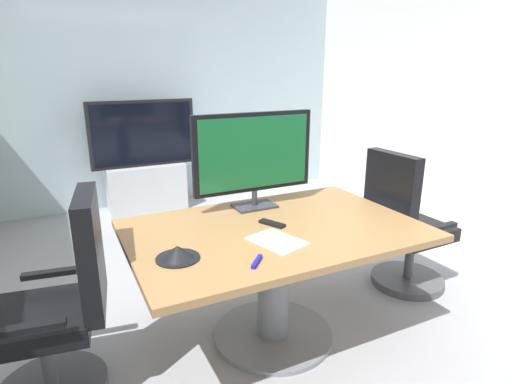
{
  "coord_description": "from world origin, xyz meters",
  "views": [
    {
      "loc": [
        -1.06,
        -2.17,
        1.67
      ],
      "look_at": [
        0.06,
        0.1,
        0.9
      ],
      "focal_mm": 29.16,
      "sensor_mm": 36.0,
      "label": 1
    }
  ],
  "objects_px": {
    "tv_monitor": "(254,155)",
    "conference_phone": "(178,253)",
    "conference_table": "(274,259)",
    "office_chair_right": "(404,233)",
    "wall_display_unit": "(146,174)",
    "office_chair_left": "(62,316)",
    "remote_control": "(272,223)"
  },
  "relations": [
    {
      "from": "office_chair_left",
      "to": "conference_phone",
      "type": "height_order",
      "value": "office_chair_left"
    },
    {
      "from": "conference_table",
      "to": "wall_display_unit",
      "type": "xyz_separation_m",
      "value": [
        -0.18,
        2.84,
        -0.1
      ]
    },
    {
      "from": "office_chair_right",
      "to": "tv_monitor",
      "type": "bearing_deg",
      "value": 75.22
    },
    {
      "from": "conference_table",
      "to": "conference_phone",
      "type": "distance_m",
      "value": 0.7
    },
    {
      "from": "tv_monitor",
      "to": "conference_phone",
      "type": "xyz_separation_m",
      "value": [
        -0.69,
        -0.55,
        -0.33
      ]
    },
    {
      "from": "tv_monitor",
      "to": "wall_display_unit",
      "type": "distance_m",
      "value": 2.55
    },
    {
      "from": "office_chair_right",
      "to": "office_chair_left",
      "type": "bearing_deg",
      "value": 90.0
    },
    {
      "from": "conference_phone",
      "to": "tv_monitor",
      "type": "bearing_deg",
      "value": 38.7
    },
    {
      "from": "office_chair_right",
      "to": "wall_display_unit",
      "type": "distance_m",
      "value": 3.05
    },
    {
      "from": "wall_display_unit",
      "to": "conference_phone",
      "type": "xyz_separation_m",
      "value": [
        -0.45,
        -3.01,
        0.34
      ]
    },
    {
      "from": "conference_table",
      "to": "office_chair_left",
      "type": "height_order",
      "value": "office_chair_left"
    },
    {
      "from": "office_chair_left",
      "to": "tv_monitor",
      "type": "xyz_separation_m",
      "value": [
        1.25,
        0.33,
        0.66
      ]
    },
    {
      "from": "office_chair_right",
      "to": "tv_monitor",
      "type": "xyz_separation_m",
      "value": [
        -1.14,
        0.27,
        0.66
      ]
    },
    {
      "from": "office_chair_right",
      "to": "conference_phone",
      "type": "xyz_separation_m",
      "value": [
        -1.83,
        -0.28,
        0.33
      ]
    },
    {
      "from": "office_chair_right",
      "to": "remote_control",
      "type": "relative_size",
      "value": 6.41
    },
    {
      "from": "conference_table",
      "to": "office_chair_right",
      "type": "height_order",
      "value": "office_chair_right"
    },
    {
      "from": "office_chair_left",
      "to": "conference_phone",
      "type": "bearing_deg",
      "value": 76.7
    },
    {
      "from": "remote_control",
      "to": "conference_table",
      "type": "bearing_deg",
      "value": -121.03
    },
    {
      "from": "office_chair_right",
      "to": "conference_phone",
      "type": "distance_m",
      "value": 1.88
    },
    {
      "from": "tv_monitor",
      "to": "remote_control",
      "type": "distance_m",
      "value": 0.5
    },
    {
      "from": "office_chair_left",
      "to": "tv_monitor",
      "type": "distance_m",
      "value": 1.45
    },
    {
      "from": "conference_phone",
      "to": "remote_control",
      "type": "bearing_deg",
      "value": 17.34
    },
    {
      "from": "tv_monitor",
      "to": "office_chair_left",
      "type": "bearing_deg",
      "value": -165.15
    },
    {
      "from": "office_chair_left",
      "to": "conference_phone",
      "type": "xyz_separation_m",
      "value": [
        0.56,
        -0.22,
        0.33
      ]
    },
    {
      "from": "office_chair_left",
      "to": "wall_display_unit",
      "type": "xyz_separation_m",
      "value": [
        1.01,
        2.78,
        -0.01
      ]
    },
    {
      "from": "tv_monitor",
      "to": "conference_phone",
      "type": "bearing_deg",
      "value": -141.3
    },
    {
      "from": "tv_monitor",
      "to": "wall_display_unit",
      "type": "height_order",
      "value": "tv_monitor"
    },
    {
      "from": "conference_table",
      "to": "wall_display_unit",
      "type": "height_order",
      "value": "wall_display_unit"
    },
    {
      "from": "tv_monitor",
      "to": "wall_display_unit",
      "type": "xyz_separation_m",
      "value": [
        -0.24,
        2.45,
        -0.67
      ]
    },
    {
      "from": "office_chair_right",
      "to": "conference_phone",
      "type": "height_order",
      "value": "office_chair_right"
    },
    {
      "from": "wall_display_unit",
      "to": "conference_phone",
      "type": "height_order",
      "value": "wall_display_unit"
    },
    {
      "from": "conference_table",
      "to": "wall_display_unit",
      "type": "distance_m",
      "value": 2.85
    }
  ]
}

